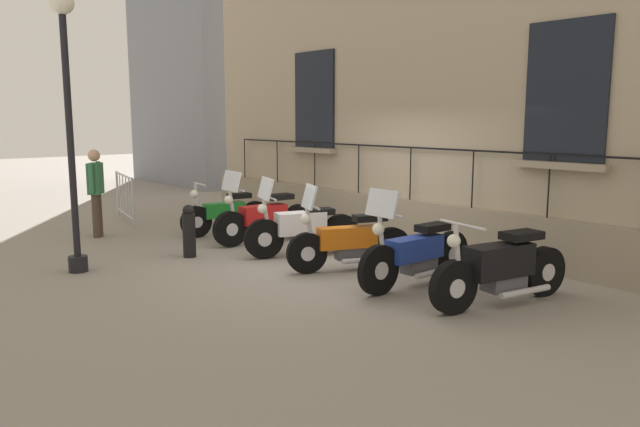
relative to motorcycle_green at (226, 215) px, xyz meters
The scene contains 13 objects.
ground_plane 3.07m from the motorcycle_green, 89.63° to the left, with size 60.00×60.00×0.00m, color gray.
building_facade 5.33m from the motorcycle_green, 128.01° to the left, with size 0.82×12.65×8.39m.
motorcycle_green is the anchor object (origin of this frame).
motorcycle_red 1.15m from the motorcycle_green, 96.19° to the left, with size 2.12×0.69×1.36m.
motorcycle_white 2.44m from the motorcycle_green, 88.95° to the left, with size 1.96×0.94×1.34m.
motorcycle_orange 3.67m from the motorcycle_green, 87.99° to the left, with size 1.89×0.91×1.33m.
motorcycle_blue 4.91m from the motorcycle_green, 89.63° to the left, with size 2.15×0.62×1.39m.
motorcycle_black 6.16m from the motorcycle_green, 90.96° to the left, with size 2.17×0.85×1.08m.
lamppost 4.01m from the motorcycle_green, 18.34° to the left, with size 0.35×0.35×4.08m.
crowd_barrier 2.98m from the motorcycle_green, 73.34° to the right, with size 0.44×1.82×1.05m.
bollard 2.02m from the motorcycle_green, 40.52° to the left, with size 0.21×0.21×0.88m.
pedestrian_standing 2.53m from the motorcycle_green, 34.49° to the right, with size 0.39×0.44×1.70m.
distant_building 11.39m from the motorcycle_green, 118.78° to the right, with size 3.40×5.33×10.65m.
Camera 1 is at (6.33, 7.18, 2.30)m, focal length 34.19 mm.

